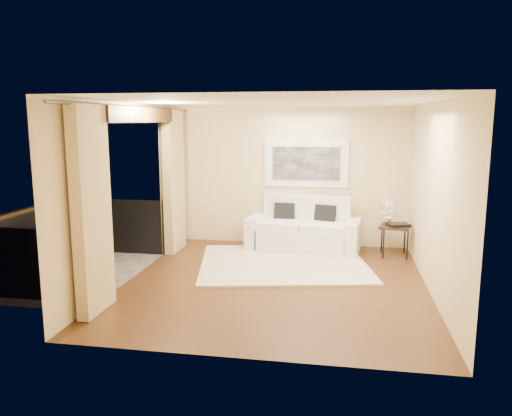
% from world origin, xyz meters
% --- Properties ---
extents(floor, '(5.00, 5.00, 0.00)m').
position_xyz_m(floor, '(0.00, 0.00, 0.00)').
color(floor, '#4F3017').
rests_on(floor, ground).
extents(room_shell, '(5.00, 6.40, 5.00)m').
position_xyz_m(room_shell, '(-2.13, 0.00, 2.52)').
color(room_shell, white).
rests_on(room_shell, ground).
extents(balcony, '(1.81, 2.60, 1.17)m').
position_xyz_m(balcony, '(-3.31, 0.00, 0.18)').
color(balcony, '#605B56').
rests_on(balcony, ground).
extents(curtains, '(0.16, 4.80, 2.64)m').
position_xyz_m(curtains, '(-2.11, 0.00, 1.34)').
color(curtains, tan).
rests_on(curtains, ground).
extents(artwork, '(1.62, 0.07, 0.92)m').
position_xyz_m(artwork, '(0.26, 2.46, 1.62)').
color(artwork, white).
rests_on(artwork, room_shell).
extents(rug, '(3.23, 2.95, 0.04)m').
position_xyz_m(rug, '(0.00, 1.01, 0.02)').
color(rug, beige).
rests_on(rug, floor).
extents(sofa, '(2.18, 1.14, 1.01)m').
position_xyz_m(sofa, '(0.27, 2.09, 0.36)').
color(sofa, white).
rests_on(sofa, floor).
extents(side_table, '(0.62, 0.62, 0.56)m').
position_xyz_m(side_table, '(1.93, 1.89, 0.50)').
color(side_table, black).
rests_on(side_table, floor).
extents(tray, '(0.44, 0.38, 0.05)m').
position_xyz_m(tray, '(1.98, 1.86, 0.59)').
color(tray, black).
rests_on(tray, side_table).
extents(orchid, '(0.30, 0.27, 0.48)m').
position_xyz_m(orchid, '(1.81, 2.03, 0.80)').
color(orchid, white).
rests_on(orchid, side_table).
extents(bistro_table, '(0.77, 0.77, 0.78)m').
position_xyz_m(bistro_table, '(-3.48, -0.32, 0.70)').
color(bistro_table, black).
rests_on(bistro_table, balcony).
extents(balcony_chair_far, '(0.50, 0.50, 1.04)m').
position_xyz_m(balcony_chair_far, '(-3.62, 0.59, 0.61)').
color(balcony_chair_far, black).
rests_on(balcony_chair_far, balcony).
extents(balcony_chair_near, '(0.43, 0.43, 0.91)m').
position_xyz_m(balcony_chair_near, '(-2.80, -0.90, 0.53)').
color(balcony_chair_near, black).
rests_on(balcony_chair_near, balcony).
extents(ice_bucket, '(0.18, 0.18, 0.20)m').
position_xyz_m(ice_bucket, '(-3.64, -0.25, 0.88)').
color(ice_bucket, silver).
rests_on(ice_bucket, bistro_table).
extents(candle, '(0.06, 0.06, 0.07)m').
position_xyz_m(candle, '(-3.43, -0.15, 0.82)').
color(candle, red).
rests_on(candle, bistro_table).
extents(vase, '(0.04, 0.04, 0.18)m').
position_xyz_m(vase, '(-3.55, -0.49, 0.87)').
color(vase, white).
rests_on(vase, bistro_table).
extents(glass_a, '(0.06, 0.06, 0.12)m').
position_xyz_m(glass_a, '(-3.32, -0.39, 0.84)').
color(glass_a, white).
rests_on(glass_a, bistro_table).
extents(glass_b, '(0.06, 0.06, 0.12)m').
position_xyz_m(glass_b, '(-3.33, -0.34, 0.84)').
color(glass_b, white).
rests_on(glass_b, bistro_table).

